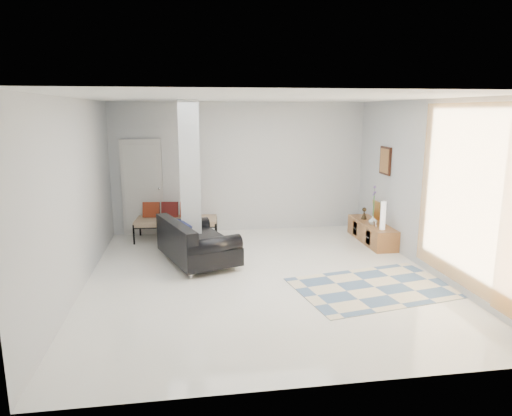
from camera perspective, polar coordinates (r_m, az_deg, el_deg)
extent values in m
plane|color=silver|center=(7.40, 0.84, -8.63)|extent=(6.00, 6.00, 0.00)
plane|color=white|center=(6.92, 0.91, 13.61)|extent=(6.00, 6.00, 0.00)
plane|color=#BBBEC0|center=(9.96, -1.97, 5.07)|extent=(6.00, 0.00, 6.00)
plane|color=#BBBEC0|center=(4.17, 7.70, -4.99)|extent=(6.00, 0.00, 6.00)
plane|color=#BBBEC0|center=(7.11, -21.54, 1.39)|extent=(0.00, 6.00, 6.00)
plane|color=#BBBEC0|center=(7.95, 20.85, 2.49)|extent=(0.00, 6.00, 6.00)
cube|color=#A2A8A9|center=(8.51, -8.26, 3.74)|extent=(0.35, 1.20, 2.80)
cube|color=silver|center=(9.96, -14.03, 2.50)|extent=(0.85, 0.06, 2.04)
plane|color=#ED9B3E|center=(6.93, 24.91, 1.27)|extent=(0.00, 2.55, 2.55)
cube|color=#35180E|center=(9.37, 15.87, 5.71)|extent=(0.04, 0.45, 0.55)
cube|color=brown|center=(9.55, 14.28, -2.96)|extent=(0.45, 1.59, 0.40)
cube|color=#35180E|center=(9.15, 13.88, -3.59)|extent=(0.02, 0.21, 0.28)
cube|color=#35180E|center=(9.78, 12.32, -2.50)|extent=(0.02, 0.21, 0.28)
cube|color=gold|center=(9.72, 14.88, -0.30)|extent=(0.09, 0.32, 0.40)
cube|color=silver|center=(9.13, 14.63, -1.97)|extent=(0.04, 0.10, 0.12)
cylinder|color=silver|center=(7.41, -8.11, -8.31)|extent=(0.05, 0.05, 0.10)
cylinder|color=silver|center=(8.67, -11.33, -5.37)|extent=(0.05, 0.05, 0.10)
cylinder|color=silver|center=(7.69, -2.57, -7.42)|extent=(0.05, 0.05, 0.10)
cylinder|color=silver|center=(8.91, -6.49, -4.73)|extent=(0.05, 0.05, 0.10)
cube|color=black|center=(8.09, -7.26, -5.01)|extent=(1.48, 1.88, 0.30)
cube|color=black|center=(7.88, -9.99, -3.08)|extent=(0.74, 1.61, 0.36)
cylinder|color=black|center=(7.40, -5.35, -4.74)|extent=(0.98, 0.58, 0.28)
cylinder|color=black|center=(8.67, -8.96, -2.33)|extent=(0.98, 0.58, 0.28)
cube|color=black|center=(7.91, -9.17, -2.84)|extent=(0.33, 0.61, 0.31)
cylinder|color=black|center=(9.39, -15.03, -3.24)|extent=(0.04, 0.04, 0.40)
cylinder|color=black|center=(9.21, -5.07, -3.17)|extent=(0.04, 0.04, 0.40)
cylinder|color=black|center=(10.03, -14.30, -2.24)|extent=(0.04, 0.04, 0.40)
cylinder|color=black|center=(9.85, -4.98, -2.16)|extent=(0.04, 0.04, 0.40)
cube|color=#C5B490|center=(9.54, -9.92, -1.65)|extent=(1.70, 0.83, 0.12)
cube|color=maroon|center=(9.71, -12.96, -0.21)|extent=(0.35, 0.19, 0.33)
cube|color=maroon|center=(9.66, -10.72, -0.18)|extent=(0.35, 0.19, 0.33)
cube|color=maroon|center=(9.61, -8.46, -0.15)|extent=(0.35, 0.19, 0.33)
cube|color=beige|center=(7.21, 14.61, -9.56)|extent=(2.58, 1.95, 0.01)
cylinder|color=white|center=(8.96, 15.60, -0.92)|extent=(0.10, 0.10, 0.54)
imported|color=silver|center=(9.34, 14.40, -1.49)|extent=(0.17, 0.17, 0.17)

